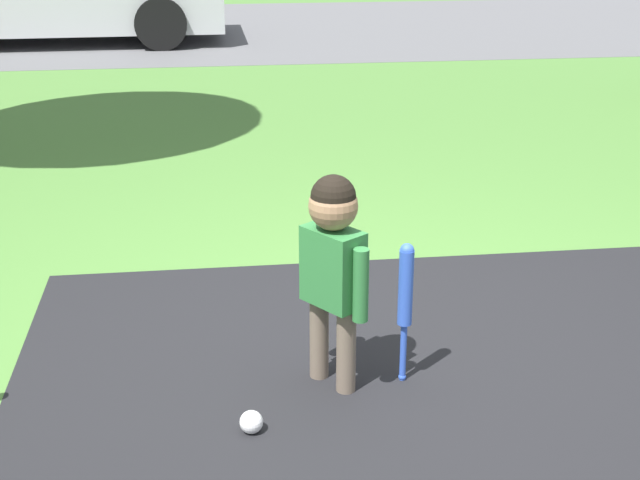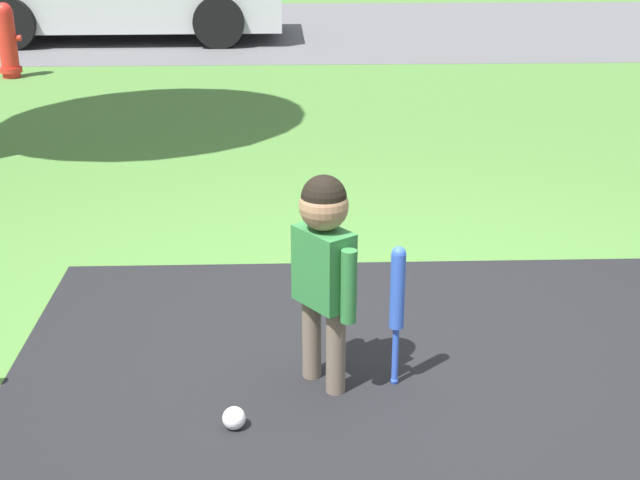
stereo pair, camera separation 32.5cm
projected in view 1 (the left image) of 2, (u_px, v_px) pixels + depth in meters
ground_plane at (378, 349)px, 3.94m from camera, size 60.00×60.00×0.00m
street_strip at (253, 28)px, 13.09m from camera, size 40.00×6.00×0.01m
child at (333, 253)px, 3.46m from camera, size 0.25×0.31×0.90m
baseball_bat at (405, 294)px, 3.55m from camera, size 0.06×0.06×0.61m
sports_ball at (251, 422)px, 3.32m from camera, size 0.09×0.09×0.09m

